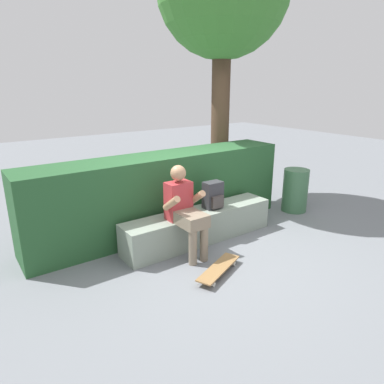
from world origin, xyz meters
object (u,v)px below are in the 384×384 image
(person_skater, at_px, (185,208))
(trash_bin, at_px, (295,190))
(bench_main, at_px, (200,226))
(skateboard_near_person, at_px, (219,268))
(backpack_on_bench, at_px, (213,195))

(person_skater, distance_m, trash_bin, 2.62)
(trash_bin, bearing_deg, bench_main, -179.60)
(bench_main, xyz_separation_m, skateboard_near_person, (-0.39, -0.91, -0.16))
(person_skater, xyz_separation_m, trash_bin, (2.59, 0.23, -0.27))
(person_skater, relative_size, backpack_on_bench, 3.04)
(person_skater, relative_size, skateboard_near_person, 1.49)
(person_skater, bearing_deg, trash_bin, 5.12)
(bench_main, xyz_separation_m, trash_bin, (2.18, 0.02, 0.15))
(backpack_on_bench, bearing_deg, person_skater, -162.38)
(skateboard_near_person, xyz_separation_m, trash_bin, (2.57, 0.93, 0.31))
(trash_bin, bearing_deg, person_skater, -174.88)
(trash_bin, bearing_deg, backpack_on_bench, -179.27)
(skateboard_near_person, bearing_deg, person_skater, 92.17)
(skateboard_near_person, height_order, trash_bin, trash_bin)
(person_skater, height_order, skateboard_near_person, person_skater)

